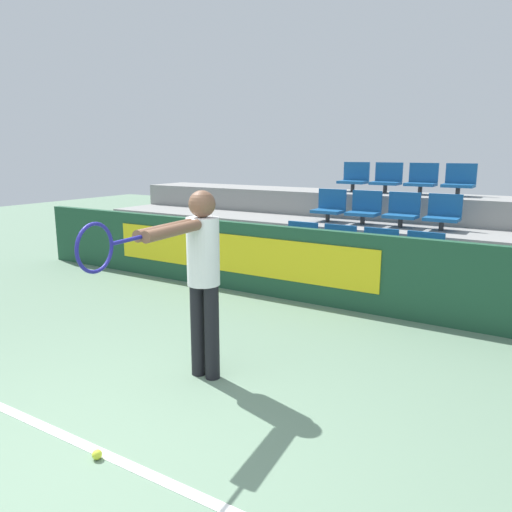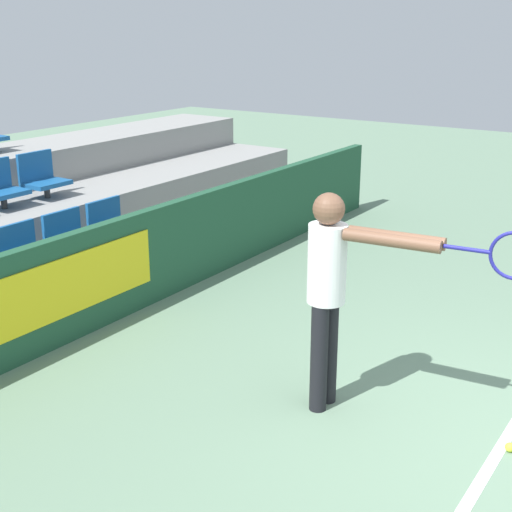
{
  "view_description": "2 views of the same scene",
  "coord_description": "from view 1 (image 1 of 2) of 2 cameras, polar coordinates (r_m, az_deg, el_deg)",
  "views": [
    {
      "loc": [
        2.41,
        -1.75,
        1.98
      ],
      "look_at": [
        -0.24,
        2.5,
        0.92
      ],
      "focal_mm": 35.0,
      "sensor_mm": 36.0,
      "label": 1
    },
    {
      "loc": [
        -4.47,
        -0.72,
        2.79
      ],
      "look_at": [
        -0.03,
        2.25,
        1.03
      ],
      "focal_mm": 50.0,
      "sensor_mm": 36.0,
      "label": 2
    }
  ],
  "objects": [
    {
      "name": "stadium_chair_4",
      "position": [
        8.34,
        8.41,
        5.6
      ],
      "size": [
        0.48,
        0.37,
        0.52
      ],
      "color": "#333333",
      "rests_on": "bleacher_tier_middle"
    },
    {
      "name": "stadium_chair_0",
      "position": [
        7.44,
        5.01,
        1.66
      ],
      "size": [
        0.48,
        0.37,
        0.52
      ],
      "color": "#333333",
      "rests_on": "bleacher_tier_front"
    },
    {
      "name": "stadium_chair_11",
      "position": [
        8.82,
        22.22,
        7.93
      ],
      "size": [
        0.48,
        0.37,
        0.52
      ],
      "color": "#333333",
      "rests_on": "bleacher_tier_back"
    },
    {
      "name": "bleacher_tier_middle",
      "position": [
        8.02,
        13.81,
        0.36
      ],
      "size": [
        10.59,
        1.07,
        0.84
      ],
      "color": "gray",
      "rests_on": "ground"
    },
    {
      "name": "stadium_chair_1",
      "position": [
        7.2,
        9.25,
        1.2
      ],
      "size": [
        0.48,
        0.37,
        0.52
      ],
      "color": "#333333",
      "rests_on": "bleacher_tier_front"
    },
    {
      "name": "ground_plane",
      "position": [
        3.57,
        -19.75,
        -22.46
      ],
      "size": [
        30.0,
        30.0,
        0.0
      ],
      "primitive_type": "plane",
      "color": "slate"
    },
    {
      "name": "stadium_chair_5",
      "position": [
        8.12,
        12.29,
        5.29
      ],
      "size": [
        0.48,
        0.37,
        0.52
      ],
      "color": "#333333",
      "rests_on": "bleacher_tier_middle"
    },
    {
      "name": "bleacher_tier_front",
      "position": [
        7.08,
        10.99,
        -2.77
      ],
      "size": [
        10.59,
        1.07,
        0.42
      ],
      "color": "gray",
      "rests_on": "ground"
    },
    {
      "name": "barrier_wall",
      "position": [
        6.47,
        8.76,
        -1.46
      ],
      "size": [
        10.99,
        0.14,
        0.99
      ],
      "color": "#1E4C33",
      "rests_on": "ground"
    },
    {
      "name": "stadium_chair_2",
      "position": [
        6.99,
        13.78,
        0.7
      ],
      "size": [
        0.48,
        0.37,
        0.52
      ],
      "color": "#333333",
      "rests_on": "bleacher_tier_front"
    },
    {
      "name": "tennis_ball",
      "position": [
        3.66,
        -17.71,
        -20.81
      ],
      "size": [
        0.07,
        0.07,
        0.07
      ],
      "color": "#CCDB33",
      "rests_on": "ground"
    },
    {
      "name": "stadium_chair_3",
      "position": [
        6.84,
        18.53,
        0.17
      ],
      "size": [
        0.48,
        0.37,
        0.52
      ],
      "color": "#333333",
      "rests_on": "bleacher_tier_front"
    },
    {
      "name": "court_baseline",
      "position": [
        3.69,
        -16.7,
        -20.94
      ],
      "size": [
        6.12,
        0.08,
        0.01
      ],
      "color": "white",
      "rests_on": "ground"
    },
    {
      "name": "stadium_chair_9",
      "position": [
        9.1,
        14.72,
        8.51
      ],
      "size": [
        0.48,
        0.37,
        0.52
      ],
      "color": "#333333",
      "rests_on": "bleacher_tier_back"
    },
    {
      "name": "stadium_chair_8",
      "position": [
        9.3,
        11.17,
        8.74
      ],
      "size": [
        0.48,
        0.37,
        0.52
      ],
      "color": "#333333",
      "rests_on": "bleacher_tier_back"
    },
    {
      "name": "tennis_player",
      "position": [
        4.22,
        -6.64,
        -1.31
      ],
      "size": [
        0.31,
        1.56,
        1.66
      ],
      "rotation": [
        0.0,
        0.0,
        0.11
      ],
      "color": "black",
      "rests_on": "ground"
    },
    {
      "name": "stadium_chair_6",
      "position": [
        7.94,
        16.37,
        4.94
      ],
      "size": [
        0.48,
        0.37,
        0.52
      ],
      "color": "#333333",
      "rests_on": "bleacher_tier_middle"
    },
    {
      "name": "stadium_chair_10",
      "position": [
        8.94,
        18.42,
        8.24
      ],
      "size": [
        0.48,
        0.37,
        0.52
      ],
      "color": "#333333",
      "rests_on": "bleacher_tier_back"
    },
    {
      "name": "bleacher_tier_back",
      "position": [
        8.99,
        16.02,
        2.83
      ],
      "size": [
        10.59,
        1.07,
        1.26
      ],
      "color": "gray",
      "rests_on": "ground"
    },
    {
      "name": "stadium_chair_7",
      "position": [
        7.81,
        20.6,
        4.54
      ],
      "size": [
        0.48,
        0.37,
        0.52
      ],
      "color": "#333333",
      "rests_on": "bleacher_tier_middle"
    }
  ]
}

